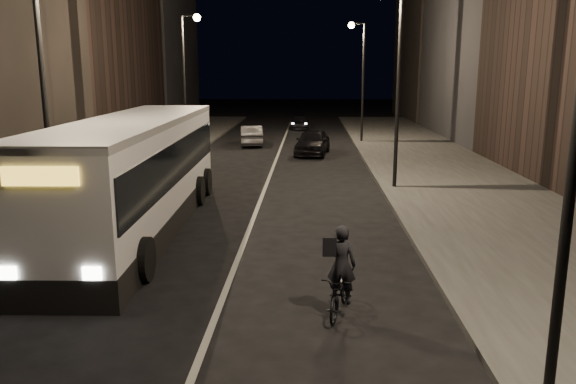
# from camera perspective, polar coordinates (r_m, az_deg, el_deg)

# --- Properties ---
(ground) EXTENTS (180.00, 180.00, 0.00)m
(ground) POSITION_cam_1_polar(r_m,az_deg,el_deg) (13.01, -6.66, -10.67)
(ground) COLOR black
(ground) RESTS_ON ground
(sidewalk_right) EXTENTS (7.00, 70.00, 0.16)m
(sidewalk_right) POSITION_cam_1_polar(r_m,az_deg,el_deg) (27.10, 16.20, 1.20)
(sidewalk_right) COLOR #343432
(sidewalk_right) RESTS_ON ground
(sidewalk_left) EXTENTS (7.00, 70.00, 0.16)m
(sidewalk_left) POSITION_cam_1_polar(r_m,az_deg,el_deg) (28.30, -19.46, 1.43)
(sidewalk_left) COLOR #343432
(sidewalk_left) RESTS_ON ground
(streetlight_right_near) EXTENTS (1.20, 0.44, 8.12)m
(streetlight_right_near) POSITION_cam_1_polar(r_m,az_deg,el_deg) (8.53, 26.35, 13.13)
(streetlight_right_near) COLOR black
(streetlight_right_near) RESTS_ON sidewalk_right
(streetlight_right_mid) EXTENTS (1.20, 0.44, 8.12)m
(streetlight_right_mid) POSITION_cam_1_polar(r_m,az_deg,el_deg) (24.07, 10.60, 12.79)
(streetlight_right_mid) COLOR black
(streetlight_right_mid) RESTS_ON sidewalk_right
(streetlight_right_far) EXTENTS (1.20, 0.44, 8.12)m
(streetlight_right_far) POSITION_cam_1_polar(r_m,az_deg,el_deg) (39.97, 7.28, 12.60)
(streetlight_right_far) COLOR black
(streetlight_right_far) RESTS_ON sidewalk_right
(streetlight_left_near) EXTENTS (1.20, 0.44, 8.12)m
(streetlight_left_near) POSITION_cam_1_polar(r_m,az_deg,el_deg) (17.42, -23.01, 12.34)
(streetlight_left_near) COLOR black
(streetlight_left_near) RESTS_ON sidewalk_left
(streetlight_left_far) EXTENTS (1.20, 0.44, 8.12)m
(streetlight_left_far) POSITION_cam_1_polar(r_m,az_deg,el_deg) (34.60, -10.14, 12.58)
(streetlight_left_far) COLOR black
(streetlight_left_far) RESTS_ON sidewalk_left
(city_bus) EXTENTS (3.41, 13.38, 3.58)m
(city_bus) POSITION_cam_1_polar(r_m,az_deg,el_deg) (18.55, -15.20, 2.20)
(city_bus) COLOR silver
(city_bus) RESTS_ON ground
(cyclist_on_bicycle) EXTENTS (1.01, 1.83, 2.00)m
(cyclist_on_bicycle) POSITION_cam_1_polar(r_m,az_deg,el_deg) (11.91, 5.36, -9.38)
(cyclist_on_bicycle) COLOR black
(cyclist_on_bicycle) RESTS_ON ground
(car_near) EXTENTS (2.43, 4.76, 1.55)m
(car_near) POSITION_cam_1_polar(r_m,az_deg,el_deg) (34.42, 2.51, 5.11)
(car_near) COLOR black
(car_near) RESTS_ON ground
(car_mid) EXTENTS (2.00, 4.31, 1.37)m
(car_mid) POSITION_cam_1_polar(r_m,az_deg,el_deg) (38.77, -3.75, 5.76)
(car_mid) COLOR #39393C
(car_mid) RESTS_ON ground
(car_far) EXTENTS (1.71, 4.00, 1.15)m
(car_far) POSITION_cam_1_polar(r_m,az_deg,el_deg) (49.81, 1.20, 7.09)
(car_far) COLOR black
(car_far) RESTS_ON ground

